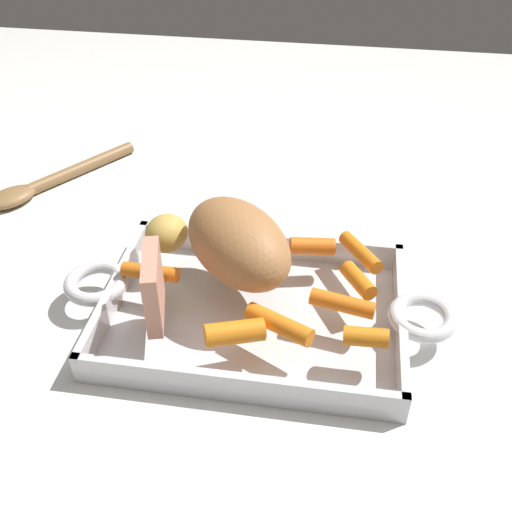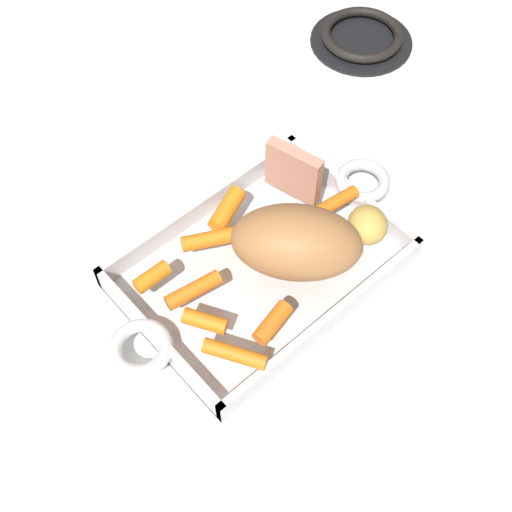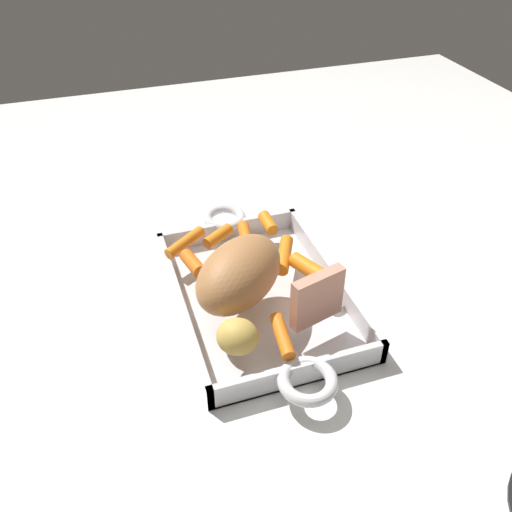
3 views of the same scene
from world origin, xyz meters
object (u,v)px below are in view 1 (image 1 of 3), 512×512
serving_spoon (47,182)px  baby_carrot_center_left (342,303)px  pork_roast (238,243)px  baby_carrot_northwest (366,337)px  potato_golden_large (167,233)px  baby_carrot_northeast (235,332)px  baby_carrot_center_right (151,272)px  roasting_dish (254,311)px  baby_carrot_southeast (312,246)px  roast_slice_thick (153,287)px  baby_carrot_long (279,324)px  baby_carrot_short (360,252)px  baby_carrot_southwest (358,280)px

serving_spoon → baby_carrot_center_left: bearing=96.9°
pork_roast → baby_carrot_northwest: size_ratio=3.46×
baby_carrot_center_left → potato_golden_large: (-0.20, 0.07, 0.01)m
serving_spoon → baby_carrot_northeast: bearing=83.7°
baby_carrot_center_right → serving_spoon: baby_carrot_center_right is taller
pork_roast → baby_carrot_northwest: 0.17m
baby_carrot_center_left → baby_carrot_center_right: 0.21m
roasting_dish → baby_carrot_northwest: 0.13m
baby_carrot_northwest → baby_carrot_northeast: baby_carrot_northeast is taller
baby_carrot_southeast → baby_carrot_northeast: size_ratio=0.88×
baby_carrot_southeast → baby_carrot_northwest: size_ratio=1.18×
baby_carrot_southeast → baby_carrot_northwest: bearing=-65.2°
roast_slice_thick → baby_carrot_northwest: 0.21m
baby_carrot_long → baby_carrot_northwest: bearing=-3.1°
baby_carrot_northwest → potato_golden_large: bearing=152.6°
baby_carrot_northeast → potato_golden_large: size_ratio=1.14×
pork_roast → baby_carrot_southeast: bearing=30.7°
baby_carrot_center_right → potato_golden_large: 0.06m
pork_roast → serving_spoon: size_ratio=0.70×
potato_golden_large → baby_carrot_center_left: bearing=-19.9°
baby_carrot_short → pork_roast: bearing=-161.0°
baby_carrot_short → baby_carrot_center_right: (-0.22, -0.07, 0.00)m
roast_slice_thick → baby_carrot_long: bearing=-2.4°
serving_spoon → baby_carrot_center_right: bearing=81.4°
roast_slice_thick → baby_carrot_center_left: size_ratio=1.08×
baby_carrot_center_left → potato_golden_large: potato_golden_large is taller
baby_carrot_short → baby_carrot_northeast: bearing=-128.1°
baby_carrot_long → baby_carrot_southeast: size_ratio=1.41×
roasting_dish → baby_carrot_long: (0.03, -0.05, 0.03)m
baby_carrot_northwest → baby_carrot_southwest: same height
potato_golden_large → serving_spoon: potato_golden_large is taller
baby_carrot_center_left → baby_carrot_southwest: bearing=68.6°
roasting_dish → pork_roast: bearing=123.1°
baby_carrot_short → baby_carrot_northwest: same height
baby_carrot_center_right → baby_carrot_northeast: bearing=-36.2°
baby_carrot_short → baby_carrot_center_right: same height
baby_carrot_short → potato_golden_large: potato_golden_large is taller
baby_carrot_long → baby_carrot_northeast: 0.04m
baby_carrot_northeast → roast_slice_thick: bearing=163.6°
roasting_dish → baby_carrot_center_right: baby_carrot_center_right is taller
roasting_dish → baby_carrot_northeast: bearing=-96.3°
pork_roast → baby_carrot_center_left: 0.13m
baby_carrot_short → baby_carrot_southwest: same height
baby_carrot_southeast → baby_carrot_northwest: 0.15m
roasting_dish → baby_carrot_center_left: size_ratio=6.37×
baby_carrot_southeast → baby_carrot_southwest: (0.05, -0.05, -0.00)m
roasting_dish → roast_slice_thick: roast_slice_thick is taller
baby_carrot_southeast → roasting_dish: bearing=-124.4°
roasting_dish → baby_carrot_long: bearing=-56.7°
baby_carrot_southeast → baby_carrot_center_right: 0.18m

